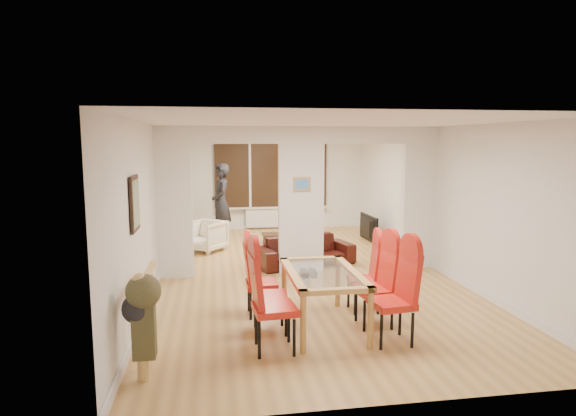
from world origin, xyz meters
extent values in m
cube|color=tan|center=(0.00, 0.00, 0.00)|extent=(5.00, 9.00, 0.01)
cube|color=white|center=(0.00, 0.00, 1.30)|extent=(5.00, 0.18, 2.60)
cube|color=black|center=(0.00, 4.44, 1.50)|extent=(3.00, 0.08, 1.80)
cube|color=white|center=(0.00, 4.40, 0.30)|extent=(1.40, 0.08, 0.50)
sphere|color=orange|center=(0.30, 3.30, 2.15)|extent=(0.36, 0.36, 0.36)
cube|color=gray|center=(-2.47, -2.40, 1.60)|extent=(0.04, 0.52, 0.67)
cube|color=#4C8CD8|center=(0.00, -0.10, 1.60)|extent=(0.30, 0.03, 0.25)
imported|color=black|center=(0.17, 0.48, 0.27)|extent=(1.98, 1.19, 0.54)
imported|color=#F4E9CE|center=(-1.72, 1.96, 0.33)|extent=(1.00, 1.01, 0.66)
imported|color=black|center=(-1.36, 2.92, 0.92)|extent=(0.73, 0.53, 1.84)
imported|color=black|center=(2.00, 2.52, 0.30)|extent=(1.06, 0.19, 0.61)
cylinder|color=#143F19|center=(0.12, 2.50, 0.38)|extent=(0.08, 0.08, 0.30)
imported|color=#362212|center=(0.17, 2.53, 0.25)|extent=(0.21, 0.21, 0.05)
camera|label=1|loc=(-1.53, -8.33, 2.33)|focal=30.00mm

